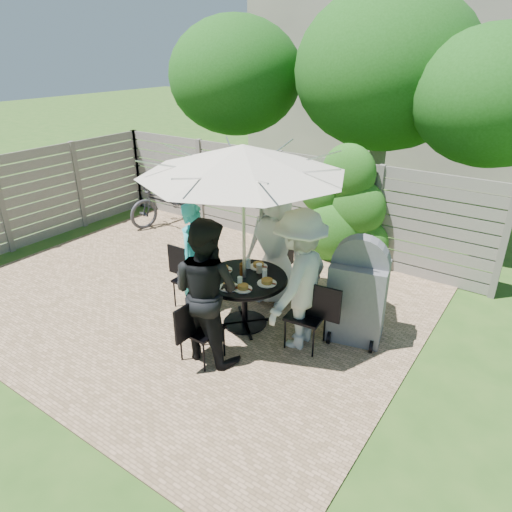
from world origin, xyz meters
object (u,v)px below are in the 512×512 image
Objects in this scene: person_right at (299,281)px; plate_left at (223,269)px; glass_front at (240,282)px; plate_front at (229,286)px; umbrella at (243,160)px; bbq_grill at (358,293)px; person_left at (197,258)px; person_back at (275,245)px; glass_back at (248,264)px; chair_left at (192,290)px; chair_back at (279,282)px; plate_extra at (243,288)px; plate_back at (258,266)px; plate_right at (267,282)px; glass_right at (265,274)px; chair_right at (306,328)px; bicycle at (169,200)px; patio_table at (245,292)px; person_front at (206,291)px; coffee_cup at (259,269)px; chair_front at (202,342)px; glass_left at (224,271)px; syrup_jug at (243,269)px.

plate_left is (-1.19, -0.04, -0.15)m from person_right.
plate_front is at bearing -134.20° from glass_front.
umbrella is 2.28m from bbq_grill.
person_left is 0.88× the size of person_right.
person_back is 13.33× the size of glass_front.
chair_left is at bearing -161.19° from glass_back.
plate_extra is (0.22, -1.26, 0.53)m from chair_back.
glass_front is (-0.72, -0.29, -0.11)m from person_right.
plate_back and plate_left have the same top height.
chair_back is 3.29× the size of plate_right.
chair_back is 6.10× the size of glass_right.
chair_right is 0.49× the size of bicycle.
glass_right is (0.29, -0.72, -0.10)m from person_back.
patio_table is 0.92m from person_front.
coffee_cup is at bearing -52.41° from plate_back.
chair_front is 1.15m from plate_left.
glass_back is 1.00× the size of glass_left.
chair_left is 1.42m from plate_right.
glass_back is (-0.11, 0.26, -1.54)m from umbrella.
person_front is at bearing -39.04° from chair_left.
plate_right is (0.37, -0.35, 0.00)m from plate_back.
chair_front is at bearing -84.61° from syrup_jug.
plate_left is at bearing -177.95° from plate_right.
bicycle is at bearing -119.38° from person_right.
coffee_cup is at bearing 27.61° from plate_left.
person_right is at bearing 2.05° from plate_right.
bicycle is at bearing 150.39° from glass_right.
plate_back is 0.13× the size of bicycle.
glass_front is 0.40m from glass_right.
chair_front is at bearing -43.38° from chair_left.
glass_left is at bearing -155.95° from umbrella.
glass_front is 0.35m from syrup_jug.
person_left is 6.40× the size of plate_right.
coffee_cup is at bearing -80.69° from person_back.
person_front reaches higher than glass_front.
glass_left is (-0.24, -0.47, 0.05)m from plate_back.
plate_left is (-0.39, 0.82, -0.15)m from person_front.
plate_right is (0.36, 0.01, -1.58)m from umbrella.
bicycle is at bearing 145.71° from glass_front.
plate_front is at bearing -66.55° from person_right.
chair_left is at bearing 168.40° from glass_front.
plate_right is at bearing -113.45° from person_front.
plate_extra is (-0.17, -0.31, 0.00)m from plate_right.
plate_back is (0.02, -0.60, 0.53)m from chair_back.
glass_back reaches higher than coffee_cup.
bbq_grill is (1.43, -0.36, 0.42)m from chair_back.
person_right is (0.86, -0.80, 0.01)m from person_back.
glass_left is 0.07× the size of bicycle.
bicycle reaches higher than glass_right.
person_right is at bearing -8.37° from glass_right.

